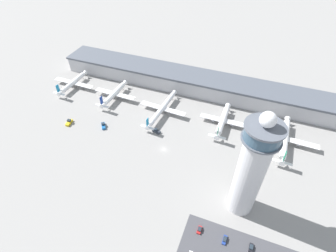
{
  "coord_description": "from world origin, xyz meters",
  "views": [
    {
      "loc": [
        42.83,
        -103.97,
        122.92
      ],
      "look_at": [
        -0.44,
        8.81,
        12.37
      ],
      "focal_mm": 28.0,
      "sensor_mm": 36.0,
      "label": 1
    }
  ],
  "objects_px": {
    "car_grey_coupe": "(199,230)",
    "airplane_gate_bravo": "(114,94)",
    "service_truck_baggage": "(103,126)",
    "control_tower": "(251,169)",
    "service_truck_catering": "(69,122)",
    "airplane_gate_echo": "(285,139)",
    "airplane_gate_alpha": "(73,83)",
    "car_silver_sedan": "(225,240)",
    "service_truck_fuel": "(156,131)",
    "airplane_gate_charlie": "(162,109)",
    "car_yellow_taxi": "(251,248)",
    "airplane_gate_delta": "(223,120)"
  },
  "relations": [
    {
      "from": "car_grey_coupe",
      "to": "airplane_gate_bravo",
      "type": "bearing_deg",
      "value": 138.95
    },
    {
      "from": "airplane_gate_bravo",
      "to": "service_truck_baggage",
      "type": "distance_m",
      "value": 33.08
    },
    {
      "from": "control_tower",
      "to": "service_truck_catering",
      "type": "bearing_deg",
      "value": 170.06
    },
    {
      "from": "car_grey_coupe",
      "to": "airplane_gate_echo",
      "type": "bearing_deg",
      "value": 65.37
    },
    {
      "from": "control_tower",
      "to": "airplane_gate_alpha",
      "type": "xyz_separation_m",
      "value": [
        -146.81,
        60.73,
        -26.06
      ]
    },
    {
      "from": "service_truck_catering",
      "to": "car_silver_sedan",
      "type": "xyz_separation_m",
      "value": [
        119.12,
        -42.63,
        -0.49
      ]
    },
    {
      "from": "airplane_gate_alpha",
      "to": "airplane_gate_bravo",
      "type": "height_order",
      "value": "airplane_gate_bravo"
    },
    {
      "from": "service_truck_fuel",
      "to": "airplane_gate_alpha",
      "type": "bearing_deg",
      "value": 163.28
    },
    {
      "from": "airplane_gate_alpha",
      "to": "airplane_gate_charlie",
      "type": "height_order",
      "value": "airplane_gate_alpha"
    },
    {
      "from": "airplane_gate_alpha",
      "to": "service_truck_baggage",
      "type": "bearing_deg",
      "value": -34.59
    },
    {
      "from": "airplane_gate_alpha",
      "to": "service_truck_baggage",
      "type": "height_order",
      "value": "airplane_gate_alpha"
    },
    {
      "from": "airplane_gate_echo",
      "to": "car_yellow_taxi",
      "type": "xyz_separation_m",
      "value": [
        -10.25,
        -75.48,
        -3.46
      ]
    },
    {
      "from": "service_truck_baggage",
      "to": "control_tower",
      "type": "bearing_deg",
      "value": -15.48
    },
    {
      "from": "airplane_gate_alpha",
      "to": "car_silver_sedan",
      "type": "xyz_separation_m",
      "value": [
        143.62,
        -81.93,
        -3.53
      ]
    },
    {
      "from": "airplane_gate_echo",
      "to": "airplane_gate_delta",
      "type": "bearing_deg",
      "value": 175.1
    },
    {
      "from": "airplane_gate_echo",
      "to": "car_silver_sedan",
      "type": "height_order",
      "value": "airplane_gate_echo"
    },
    {
      "from": "airplane_gate_alpha",
      "to": "service_truck_fuel",
      "type": "xyz_separation_m",
      "value": [
        85.02,
        -25.53,
        -3.19
      ]
    },
    {
      "from": "airplane_gate_delta",
      "to": "car_grey_coupe",
      "type": "height_order",
      "value": "airplane_gate_delta"
    },
    {
      "from": "airplane_gate_charlie",
      "to": "control_tower",
      "type": "bearing_deg",
      "value": -40.12
    },
    {
      "from": "service_truck_fuel",
      "to": "service_truck_baggage",
      "type": "relative_size",
      "value": 0.91
    },
    {
      "from": "service_truck_fuel",
      "to": "car_silver_sedan",
      "type": "xyz_separation_m",
      "value": [
        58.6,
        -56.4,
        -0.34
      ]
    },
    {
      "from": "car_grey_coupe",
      "to": "car_silver_sedan",
      "type": "xyz_separation_m",
      "value": [
        12.4,
        -0.44,
        -0.05
      ]
    },
    {
      "from": "airplane_gate_charlie",
      "to": "car_yellow_taxi",
      "type": "bearing_deg",
      "value": -45.45
    },
    {
      "from": "airplane_gate_charlie",
      "to": "car_grey_coupe",
      "type": "height_order",
      "value": "airplane_gate_charlie"
    },
    {
      "from": "airplane_gate_echo",
      "to": "car_yellow_taxi",
      "type": "height_order",
      "value": "airplane_gate_echo"
    },
    {
      "from": "airplane_gate_alpha",
      "to": "car_silver_sedan",
      "type": "height_order",
      "value": "airplane_gate_alpha"
    },
    {
      "from": "airplane_gate_alpha",
      "to": "service_truck_baggage",
      "type": "distance_m",
      "value": 59.16
    },
    {
      "from": "service_truck_catering",
      "to": "service_truck_fuel",
      "type": "height_order",
      "value": "service_truck_catering"
    },
    {
      "from": "service_truck_fuel",
      "to": "car_grey_coupe",
      "type": "bearing_deg",
      "value": -50.45
    },
    {
      "from": "airplane_gate_echo",
      "to": "service_truck_baggage",
      "type": "distance_m",
      "value": 120.66
    },
    {
      "from": "service_truck_fuel",
      "to": "car_yellow_taxi",
      "type": "xyz_separation_m",
      "value": [
        70.72,
        -55.63,
        -0.34
      ]
    },
    {
      "from": "airplane_gate_delta",
      "to": "car_silver_sedan",
      "type": "distance_m",
      "value": 81.97
    },
    {
      "from": "service_truck_baggage",
      "to": "airplane_gate_delta",
      "type": "bearing_deg",
      "value": 22.32
    },
    {
      "from": "airplane_gate_alpha",
      "to": "airplane_gate_charlie",
      "type": "bearing_deg",
      "value": -3.82
    },
    {
      "from": "car_grey_coupe",
      "to": "car_silver_sedan",
      "type": "bearing_deg",
      "value": -2.01
    },
    {
      "from": "airplane_gate_charlie",
      "to": "car_yellow_taxi",
      "type": "height_order",
      "value": "airplane_gate_charlie"
    },
    {
      "from": "control_tower",
      "to": "airplane_gate_delta",
      "type": "relative_size",
      "value": 1.71
    },
    {
      "from": "airplane_gate_alpha",
      "to": "service_truck_baggage",
      "type": "relative_size",
      "value": 5.37
    },
    {
      "from": "car_silver_sedan",
      "to": "airplane_gate_delta",
      "type": "bearing_deg",
      "value": 103.13
    },
    {
      "from": "service_truck_catering",
      "to": "car_grey_coupe",
      "type": "relative_size",
      "value": 1.6
    },
    {
      "from": "control_tower",
      "to": "airplane_gate_bravo",
      "type": "xyz_separation_m",
      "value": [
        -107.03,
        58.87,
        -25.69
      ]
    },
    {
      "from": "car_silver_sedan",
      "to": "airplane_gate_echo",
      "type": "bearing_deg",
      "value": 73.65
    },
    {
      "from": "airplane_gate_bravo",
      "to": "airplane_gate_charlie",
      "type": "xyz_separation_m",
      "value": [
        41.39,
        -3.56,
        -0.17
      ]
    },
    {
      "from": "car_grey_coupe",
      "to": "service_truck_catering",
      "type": "bearing_deg",
      "value": 158.43
    },
    {
      "from": "airplane_gate_charlie",
      "to": "service_truck_baggage",
      "type": "height_order",
      "value": "airplane_gate_charlie"
    },
    {
      "from": "airplane_gate_bravo",
      "to": "car_yellow_taxi",
      "type": "relative_size",
      "value": 8.22
    },
    {
      "from": "service_truck_catering",
      "to": "car_grey_coupe",
      "type": "height_order",
      "value": "service_truck_catering"
    },
    {
      "from": "control_tower",
      "to": "service_truck_baggage",
      "type": "relative_size",
      "value": 9.33
    },
    {
      "from": "service_truck_catering",
      "to": "car_silver_sedan",
      "type": "distance_m",
      "value": 126.51
    },
    {
      "from": "airplane_gate_charlie",
      "to": "airplane_gate_echo",
      "type": "height_order",
      "value": "airplane_gate_echo"
    }
  ]
}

